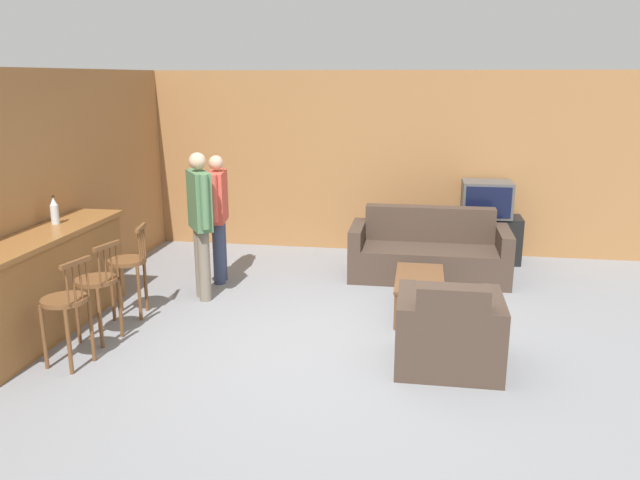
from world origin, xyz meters
TOP-DOWN VIEW (x-y plane):
  - ground_plane at (0.00, 0.00)m, footprint 24.00×24.00m
  - wall_back at (0.00, 3.62)m, footprint 9.40×0.08m
  - wall_left at (-3.12, 1.31)m, footprint 0.08×8.62m
  - bar_counter at (-2.78, -0.10)m, footprint 0.55×2.53m
  - bar_chair_near at (-2.17, -0.69)m, footprint 0.48×0.48m
  - bar_chair_mid at (-2.17, -0.14)m, footprint 0.48×0.48m
  - bar_chair_far at (-2.17, 0.52)m, footprint 0.47×0.47m
  - couch_far at (1.00, 2.41)m, footprint 1.99×0.87m
  - armchair_near at (1.16, -0.20)m, footprint 0.92×0.82m
  - coffee_table at (0.89, 1.08)m, footprint 0.52×1.06m
  - tv_unit at (1.77, 3.26)m, footprint 0.99×0.47m
  - tv at (1.77, 3.26)m, footprint 0.67×0.52m
  - bottle at (-2.88, 0.40)m, footprint 0.08×0.08m
  - person_by_window at (-1.59, 1.79)m, footprint 0.26×0.60m
  - person_by_counter at (-1.59, 1.17)m, footprint 0.40×0.50m

SIDE VIEW (x-z plane):
  - ground_plane at x=0.00m, z-range 0.00..0.00m
  - couch_far at x=1.00m, z-range -0.13..0.74m
  - armchair_near at x=1.16m, z-range -0.11..0.73m
  - tv_unit at x=1.77m, z-range 0.00..0.64m
  - coffee_table at x=0.89m, z-range 0.14..0.56m
  - bar_counter at x=-2.78m, z-range 0.00..1.03m
  - bar_chair_near at x=-2.17m, z-range 0.05..1.05m
  - bar_chair_mid at x=-2.17m, z-range 0.05..1.05m
  - bar_chair_far at x=-2.17m, z-range 0.05..1.05m
  - tv at x=1.77m, z-range 0.64..1.13m
  - person_by_window at x=-1.59m, z-range 0.10..1.69m
  - person_by_counter at x=-1.59m, z-range 0.11..1.81m
  - bottle at x=-2.88m, z-range 1.01..1.31m
  - wall_back at x=0.00m, z-range 0.00..2.60m
  - wall_left at x=-3.12m, z-range 0.00..2.60m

